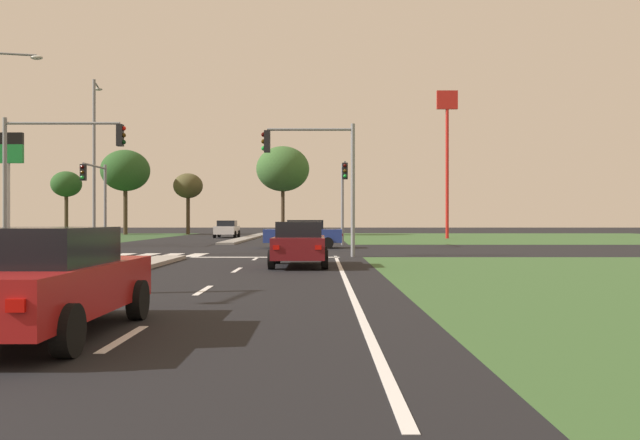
# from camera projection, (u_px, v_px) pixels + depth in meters

# --- Properties ---
(ground_plane) EXTENTS (200.00, 200.00, 0.00)m
(ground_plane) POSITION_uv_depth(u_px,v_px,m) (205.00, 250.00, 34.85)
(ground_plane) COLOR black
(grass_verge_far_right) EXTENTS (35.00, 35.00, 0.01)m
(grass_verge_far_right) POSITION_uv_depth(u_px,v_px,m) (530.00, 237.00, 59.36)
(grass_verge_far_right) COLOR #385B2D
(grass_verge_far_right) RESTS_ON ground
(median_island_near) EXTENTS (1.20, 22.00, 0.14)m
(median_island_near) POSITION_uv_depth(u_px,v_px,m) (68.00, 283.00, 15.85)
(median_island_near) COLOR gray
(median_island_near) RESTS_ON ground
(median_island_far) EXTENTS (1.20, 36.00, 0.14)m
(median_island_far) POSITION_uv_depth(u_px,v_px,m) (253.00, 236.00, 59.85)
(median_island_far) COLOR gray
(median_island_far) RESTS_ON ground
(lane_dash_near) EXTENTS (0.14, 2.00, 0.01)m
(lane_dash_near) POSITION_uv_depth(u_px,v_px,m) (124.00, 338.00, 8.79)
(lane_dash_near) COLOR silver
(lane_dash_near) RESTS_ON ground
(lane_dash_second) EXTENTS (0.14, 2.00, 0.01)m
(lane_dash_second) POSITION_uv_depth(u_px,v_px,m) (203.00, 290.00, 14.79)
(lane_dash_second) COLOR silver
(lane_dash_second) RESTS_ON ground
(lane_dash_third) EXTENTS (0.14, 2.00, 0.01)m
(lane_dash_third) POSITION_uv_depth(u_px,v_px,m) (237.00, 270.00, 20.79)
(lane_dash_third) COLOR silver
(lane_dash_third) RESTS_ON ground
(lane_dash_fourth) EXTENTS (0.14, 2.00, 0.01)m
(lane_dash_fourth) POSITION_uv_depth(u_px,v_px,m) (255.00, 259.00, 26.79)
(lane_dash_fourth) COLOR silver
(lane_dash_fourth) RESTS_ON ground
(edge_line_right) EXTENTS (0.14, 24.00, 0.01)m
(edge_line_right) POSITION_uv_depth(u_px,v_px,m) (346.00, 282.00, 16.85)
(edge_line_right) COLOR silver
(edge_line_right) RESTS_ON ground
(stop_bar_near) EXTENTS (6.40, 0.50, 0.01)m
(stop_bar_near) POSITION_uv_depth(u_px,v_px,m) (265.00, 257.00, 27.85)
(stop_bar_near) COLOR silver
(stop_bar_near) RESTS_ON ground
(crosswalk_bar_near) EXTENTS (0.70, 2.80, 0.01)m
(crosswalk_bar_near) POSITION_uv_depth(u_px,v_px,m) (46.00, 255.00, 29.65)
(crosswalk_bar_near) COLOR silver
(crosswalk_bar_near) RESTS_ON ground
(crosswalk_bar_second) EXTENTS (0.70, 2.80, 0.01)m
(crosswalk_bar_second) POSITION_uv_depth(u_px,v_px,m) (71.00, 255.00, 29.65)
(crosswalk_bar_second) COLOR silver
(crosswalk_bar_second) RESTS_ON ground
(crosswalk_bar_third) EXTENTS (0.70, 2.80, 0.01)m
(crosswalk_bar_third) POSITION_uv_depth(u_px,v_px,m) (96.00, 255.00, 29.65)
(crosswalk_bar_third) COLOR silver
(crosswalk_bar_third) RESTS_ON ground
(crosswalk_bar_fourth) EXTENTS (0.70, 2.80, 0.01)m
(crosswalk_bar_fourth) POSITION_uv_depth(u_px,v_px,m) (121.00, 255.00, 29.65)
(crosswalk_bar_fourth) COLOR silver
(crosswalk_bar_fourth) RESTS_ON ground
(crosswalk_bar_fifth) EXTENTS (0.70, 2.80, 0.01)m
(crosswalk_bar_fifth) POSITION_uv_depth(u_px,v_px,m) (146.00, 255.00, 29.65)
(crosswalk_bar_fifth) COLOR silver
(crosswalk_bar_fifth) RESTS_ON ground
(crosswalk_bar_sixth) EXTENTS (0.70, 2.80, 0.01)m
(crosswalk_bar_sixth) POSITION_uv_depth(u_px,v_px,m) (171.00, 255.00, 29.65)
(crosswalk_bar_sixth) COLOR silver
(crosswalk_bar_sixth) RESTS_ON ground
(crosswalk_bar_seventh) EXTENTS (0.70, 2.80, 0.01)m
(crosswalk_bar_seventh) POSITION_uv_depth(u_px,v_px,m) (196.00, 255.00, 29.65)
(crosswalk_bar_seventh) COLOR silver
(crosswalk_bar_seventh) RESTS_ON ground
(car_white_near) EXTENTS (2.04, 4.17, 1.55)m
(car_white_near) POSITION_uv_depth(u_px,v_px,m) (227.00, 229.00, 58.78)
(car_white_near) COLOR silver
(car_white_near) RESTS_ON ground
(car_red_third) EXTENTS (2.01, 4.59, 1.51)m
(car_red_third) POSITION_uv_depth(u_px,v_px,m) (43.00, 280.00, 8.99)
(car_red_third) COLOR #A31919
(car_red_third) RESTS_ON ground
(car_blue_fourth) EXTENTS (4.47, 2.03, 1.60)m
(car_blue_fourth) POSITION_uv_depth(u_px,v_px,m) (303.00, 234.00, 37.04)
(car_blue_fourth) COLOR navy
(car_blue_fourth) RESTS_ON ground
(car_maroon_fifth) EXTENTS (1.96, 4.35, 1.55)m
(car_maroon_fifth) POSITION_uv_depth(u_px,v_px,m) (299.00, 244.00, 22.45)
(car_maroon_fifth) COLOR maroon
(car_maroon_fifth) RESTS_ON ground
(traffic_signal_far_left) EXTENTS (0.32, 4.19, 5.15)m
(traffic_signal_far_left) POSITION_uv_depth(u_px,v_px,m) (96.00, 189.00, 39.89)
(traffic_signal_far_left) COLOR gray
(traffic_signal_far_left) RESTS_ON ground
(traffic_signal_near_right) EXTENTS (4.09, 0.32, 5.81)m
(traffic_signal_near_right) POSITION_uv_depth(u_px,v_px,m) (320.00, 166.00, 28.25)
(traffic_signal_near_right) COLOR gray
(traffic_signal_near_right) RESTS_ON ground
(traffic_signal_near_left) EXTENTS (5.38, 0.32, 6.08)m
(traffic_signal_near_left) POSITION_uv_depth(u_px,v_px,m) (48.00, 160.00, 28.25)
(traffic_signal_near_left) COLOR gray
(traffic_signal_near_left) RESTS_ON ground
(traffic_signal_far_right) EXTENTS (0.32, 4.58, 5.20)m
(traffic_signal_far_right) POSITION_uv_depth(u_px,v_px,m) (343.00, 188.00, 39.74)
(traffic_signal_far_right) COLOR gray
(traffic_signal_far_right) RESTS_ON ground
(street_lamp_third) EXTENTS (0.84, 2.43, 10.82)m
(street_lamp_third) POSITION_uv_depth(u_px,v_px,m) (94.00, 153.00, 42.63)
(street_lamp_third) COLOR gray
(street_lamp_third) RESTS_ON ground
(fastfood_pole_sign) EXTENTS (1.80, 0.40, 12.79)m
(fastfood_pole_sign) POSITION_uv_depth(u_px,v_px,m) (447.00, 132.00, 56.05)
(fastfood_pole_sign) COLOR red
(fastfood_pole_sign) RESTS_ON ground
(fuel_price_totem) EXTENTS (1.80, 0.24, 6.75)m
(fuel_price_totem) POSITION_uv_depth(u_px,v_px,m) (8.00, 163.00, 38.11)
(fuel_price_totem) COLOR silver
(fuel_price_totem) RESTS_ON ground
(treeline_near) EXTENTS (3.32, 3.32, 6.98)m
(treeline_near) POSITION_uv_depth(u_px,v_px,m) (66.00, 185.00, 71.48)
(treeline_near) COLOR #423323
(treeline_near) RESTS_ON ground
(treeline_second) EXTENTS (5.28, 5.28, 9.24)m
(treeline_second) POSITION_uv_depth(u_px,v_px,m) (125.00, 171.00, 70.53)
(treeline_second) COLOR #423323
(treeline_second) RESTS_ON ground
(treeline_third) EXTENTS (3.28, 3.28, 6.82)m
(treeline_third) POSITION_uv_depth(u_px,v_px,m) (188.00, 186.00, 72.43)
(treeline_third) COLOR #423323
(treeline_third) RESTS_ON ground
(treeline_fourth) EXTENTS (5.57, 5.57, 9.33)m
(treeline_fourth) POSITION_uv_depth(u_px,v_px,m) (283.00, 169.00, 67.94)
(treeline_fourth) COLOR #423323
(treeline_fourth) RESTS_ON ground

